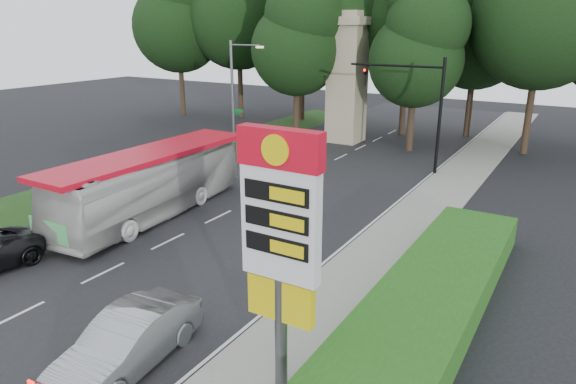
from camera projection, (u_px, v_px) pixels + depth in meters
The scene contains 16 objects.
ground at pixel (2, 323), 16.25m from camera, with size 120.00×120.00×0.00m, color black.
road_surface at pixel (231, 211), 26.03m from camera, with size 14.00×80.00×0.02m, color black.
sidewalk_right at pixel (390, 245), 21.85m from camera, with size 3.00×80.00×0.12m, color gray.
grass_verge_left at pixel (173, 161), 35.56m from camera, with size 5.00×50.00×0.02m, color #193814.
hedge at pixel (436, 292), 16.96m from camera, with size 3.00×14.00×1.20m, color #1E5316.
gas_station_pylon at pixel (280, 230), 11.99m from camera, with size 2.10×0.45×6.85m.
traffic_signal_mast at pixel (420, 99), 31.58m from camera, with size 6.10×0.35×7.20m.
streetlight_signs at pixel (235, 93), 36.23m from camera, with size 2.75×0.98×8.00m.
monument at pixel (347, 77), 40.09m from camera, with size 3.00×3.00×10.05m.
tree_far_west at pixel (177, 7), 50.59m from camera, with size 8.96×8.96×17.60m.
tree_west_near at pixel (303, 14), 48.19m from camera, with size 8.40×8.40×16.50m.
tree_east_near at pixel (479, 16), 40.46m from camera, with size 8.12×8.12×15.95m.
tree_monument_left at pixel (297, 29), 40.13m from camera, with size 7.28×7.28×14.30m.
tree_monument_right at pixel (417, 40), 36.09m from camera, with size 6.72×6.72×13.20m.
transit_bus at pixel (151, 184), 25.01m from camera, with size 2.71×11.60×3.23m, color beige.
sedan_silver at pixel (128, 342), 13.96m from camera, with size 1.68×4.81×1.59m, color #94979A.
Camera 1 is at (15.08, -7.45, 9.01)m, focal length 32.00 mm.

